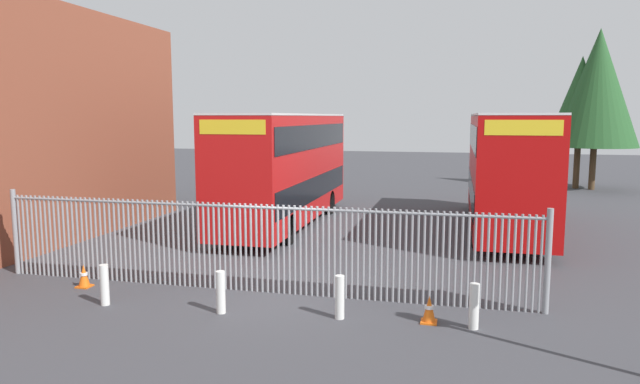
% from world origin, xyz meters
% --- Properties ---
extents(ground_plane, '(100.00, 100.00, 0.00)m').
position_xyz_m(ground_plane, '(0.00, 8.00, 0.00)').
color(ground_plane, '#3D3D42').
extents(palisade_fence, '(13.87, 0.14, 2.35)m').
position_xyz_m(palisade_fence, '(-0.77, 0.00, 1.18)').
color(palisade_fence, gray).
rests_on(palisade_fence, ground).
extents(double_decker_bus_near_gate, '(2.54, 10.81, 4.42)m').
position_xyz_m(double_decker_bus_near_gate, '(-2.52, 8.57, 2.42)').
color(double_decker_bus_near_gate, red).
rests_on(double_decker_bus_near_gate, ground).
extents(double_decker_bus_behind_fence_left, '(2.54, 10.81, 4.42)m').
position_xyz_m(double_decker_bus_behind_fence_left, '(5.89, 9.59, 2.42)').
color(double_decker_bus_behind_fence_left, '#B70C0C').
rests_on(double_decker_bus_behind_fence_left, ground).
extents(bollard_near_left, '(0.20, 0.20, 0.95)m').
position_xyz_m(bollard_near_left, '(-3.69, -1.79, 0.47)').
color(bollard_near_left, silver).
rests_on(bollard_near_left, ground).
extents(bollard_center_front, '(0.20, 0.20, 0.95)m').
position_xyz_m(bollard_center_front, '(-0.87, -1.67, 0.47)').
color(bollard_center_front, silver).
rests_on(bollard_center_front, ground).
extents(bollard_near_right, '(0.20, 0.20, 0.95)m').
position_xyz_m(bollard_near_right, '(1.75, -1.38, 0.47)').
color(bollard_near_right, silver).
rests_on(bollard_near_right, ground).
extents(bollard_far_right, '(0.20, 0.20, 0.95)m').
position_xyz_m(bollard_far_right, '(4.53, -1.31, 0.47)').
color(bollard_far_right, silver).
rests_on(bollard_far_right, ground).
extents(traffic_cone_by_gate, '(0.34, 0.34, 0.59)m').
position_xyz_m(traffic_cone_by_gate, '(-5.04, -0.69, 0.29)').
color(traffic_cone_by_gate, orange).
rests_on(traffic_cone_by_gate, ground).
extents(traffic_cone_mid_forecourt, '(0.34, 0.34, 0.59)m').
position_xyz_m(traffic_cone_mid_forecourt, '(3.63, -1.18, 0.29)').
color(traffic_cone_mid_forecourt, orange).
rests_on(traffic_cone_mid_forecourt, ground).
extents(tree_tall_back, '(4.78, 4.78, 9.37)m').
position_xyz_m(tree_tall_back, '(11.87, 23.58, 5.95)').
color(tree_tall_back, '#4C3823').
rests_on(tree_tall_back, ground).
extents(tree_short_side, '(3.61, 3.61, 7.87)m').
position_xyz_m(tree_short_side, '(11.08, 24.05, 5.27)').
color(tree_short_side, '#4C3823').
rests_on(tree_short_side, ground).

